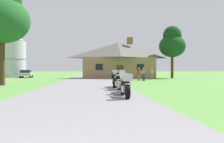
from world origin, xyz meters
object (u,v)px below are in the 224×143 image
bystander_red_shirt_beside_signpost (139,73)px  tree_right_of_lodge (172,43)px  motorcycle_orange_nearest_to_camera (125,86)px  metal_silo_distant (14,56)px  bystander_gray_shirt_by_tree (144,73)px  motorcycle_yellow_second_in_row (123,83)px  motorcycle_red_farthest_in_row (114,80)px  parked_silver_suv_far_left (26,73)px  motorcycle_white_third_in_row (118,81)px  bystander_tan_shirt_near_lodge (152,73)px  tree_left_near (2,14)px

bystander_red_shirt_beside_signpost → tree_right_of_lodge: (7.34, 7.99, 4.94)m
motorcycle_orange_nearest_to_camera → metal_silo_distant: metal_silo_distant is taller
bystander_gray_shirt_by_tree → motorcycle_orange_nearest_to_camera: bearing=-66.7°
motorcycle_yellow_second_in_row → motorcycle_red_farthest_in_row: (-0.08, 4.38, 0.01)m
motorcycle_yellow_second_in_row → parked_silver_suv_far_left: (-13.65, 28.97, 0.17)m
motorcycle_yellow_second_in_row → motorcycle_white_third_in_row: same height
motorcycle_yellow_second_in_row → motorcycle_red_farthest_in_row: 4.38m
motorcycle_yellow_second_in_row → bystander_tan_shirt_near_lodge: bystander_tan_shirt_near_lodge is taller
motorcycle_orange_nearest_to_camera → bystander_gray_shirt_by_tree: size_ratio=1.24×
motorcycle_yellow_second_in_row → motorcycle_white_third_in_row: bearing=93.9°
bystander_gray_shirt_by_tree → parked_silver_suv_far_left: 22.97m
parked_silver_suv_far_left → bystander_gray_shirt_by_tree: bearing=-45.0°
tree_right_of_lodge → bystander_gray_shirt_by_tree: bearing=-129.0°
tree_right_of_lodge → tree_left_near: size_ratio=0.92×
parked_silver_suv_far_left → bystander_tan_shirt_near_lodge: bearing=-34.9°
metal_silo_distant → motorcycle_red_farthest_in_row: bearing=-58.9°
tree_left_near → metal_silo_distant: bearing=106.5°
motorcycle_orange_nearest_to_camera → metal_silo_distant: 38.14m
motorcycle_orange_nearest_to_camera → bystander_tan_shirt_near_lodge: (6.89, 20.67, 0.33)m
tree_left_near → parked_silver_suv_far_left: size_ratio=1.97×
motorcycle_white_third_in_row → bystander_tan_shirt_near_lodge: 17.61m
parked_silver_suv_far_left → motorcycle_orange_nearest_to_camera: bearing=-74.7°
motorcycle_orange_nearest_to_camera → motorcycle_yellow_second_in_row: 1.96m
motorcycle_red_farthest_in_row → bystander_red_shirt_beside_signpost: bystander_red_shirt_beside_signpost is taller
motorcycle_white_third_in_row → bystander_tan_shirt_near_lodge: size_ratio=1.24×
motorcycle_orange_nearest_to_camera → tree_left_near: size_ratio=0.22×
motorcycle_orange_nearest_to_camera → motorcycle_white_third_in_row: bearing=86.8°
motorcycle_orange_nearest_to_camera → motorcycle_red_farthest_in_row: (0.08, 6.33, 0.00)m
bystander_gray_shirt_by_tree → metal_silo_distant: size_ratio=0.21×
bystander_tan_shirt_near_lodge → bystander_gray_shirt_by_tree: same height
bystander_tan_shirt_near_lodge → tree_left_near: 20.27m
tree_left_near → parked_silver_suv_far_left: 21.88m
tree_right_of_lodge → motorcycle_yellow_second_in_row: bearing=-116.1°
bystander_red_shirt_beside_signpost → parked_silver_suv_far_left: 22.30m
motorcycle_orange_nearest_to_camera → tree_left_near: tree_left_near is taller
motorcycle_white_third_in_row → bystander_tan_shirt_near_lodge: bystander_tan_shirt_near_lodge is taller
bystander_red_shirt_beside_signpost → tree_left_near: size_ratio=0.18×
motorcycle_yellow_second_in_row → bystander_gray_shirt_by_tree: (4.74, 15.20, 0.34)m
motorcycle_orange_nearest_to_camera → motorcycle_yellow_second_in_row: same height
bystander_tan_shirt_near_lodge → parked_silver_suv_far_left: bystander_tan_shirt_near_lodge is taller
bystander_tan_shirt_near_lodge → tree_right_of_lodge: tree_right_of_lodge is taller
motorcycle_red_farthest_in_row → parked_silver_suv_far_left: 28.08m
bystander_tan_shirt_near_lodge → tree_left_near: bearing=-34.1°
bystander_tan_shirt_near_lodge → tree_right_of_lodge: (4.83, 4.89, 4.92)m
motorcycle_red_farthest_in_row → tree_right_of_lodge: 23.09m
tree_left_near → motorcycle_yellow_second_in_row: bearing=-40.1°
motorcycle_orange_nearest_to_camera → motorcycle_yellow_second_in_row: (0.16, 1.95, -0.01)m
bystander_red_shirt_beside_signpost → bystander_gray_shirt_by_tree: size_ratio=0.99×
motorcycle_orange_nearest_to_camera → motorcycle_red_farthest_in_row: size_ratio=1.00×
motorcycle_red_farthest_in_row → tree_left_near: size_ratio=0.22×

